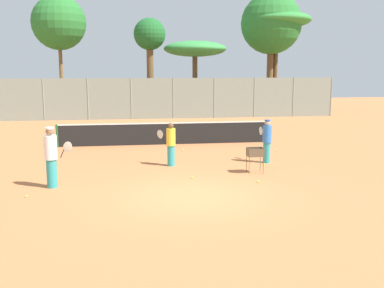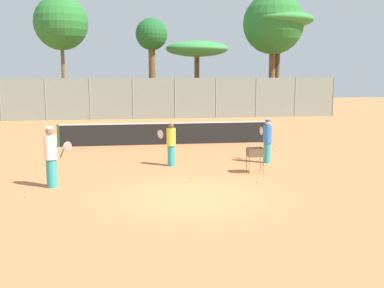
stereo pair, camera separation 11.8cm
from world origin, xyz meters
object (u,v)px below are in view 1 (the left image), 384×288
player_white_outfit (267,140)px  player_yellow_shirt (51,156)px  player_red_cap (171,144)px  tennis_net (166,133)px  ball_cart (255,154)px  parked_car (201,106)px

player_white_outfit → player_yellow_shirt: bearing=98.1°
player_white_outfit → player_red_cap: player_white_outfit is taller
tennis_net → ball_cart: (2.61, -6.39, 0.12)m
tennis_net → ball_cart: tennis_net is taller
tennis_net → player_white_outfit: player_white_outfit is taller
ball_cart → tennis_net: bearing=112.2°
player_white_outfit → ball_cart: player_white_outfit is taller
player_red_cap → player_yellow_shirt: player_yellow_shirt is taller
player_white_outfit → player_yellow_shirt: (-7.72, -2.61, 0.10)m
player_white_outfit → ball_cart: 1.89m
player_red_cap → parked_car: size_ratio=0.39×
ball_cart → player_red_cap: bearing=150.5°
tennis_net → ball_cart: size_ratio=11.36×
parked_car → tennis_net: bearing=-106.1°
player_white_outfit → parked_car: 18.93m
tennis_net → player_yellow_shirt: 8.49m
tennis_net → player_red_cap: 4.81m
tennis_net → player_red_cap: (-0.22, -4.79, 0.29)m
player_white_outfit → ball_cart: bearing=139.6°
player_red_cap → tennis_net: bearing=-48.5°
player_red_cap → ball_cart: 3.26m
player_yellow_shirt → ball_cart: size_ratio=2.10×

